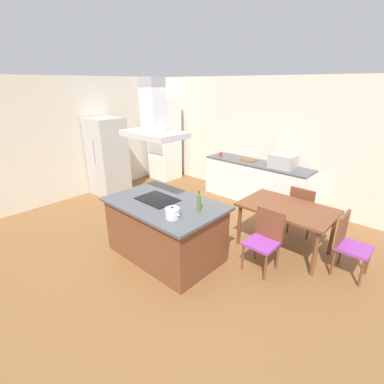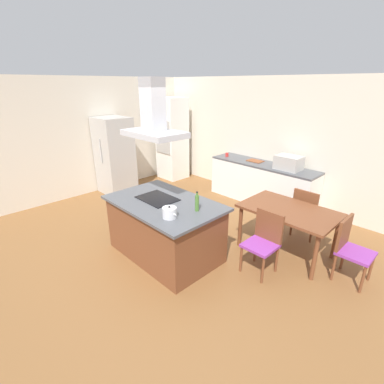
% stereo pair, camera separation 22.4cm
% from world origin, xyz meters
% --- Properties ---
extents(ground, '(16.00, 16.00, 0.00)m').
position_xyz_m(ground, '(0.00, 1.50, 0.00)').
color(ground, brown).
extents(wall_back, '(7.20, 0.10, 2.70)m').
position_xyz_m(wall_back, '(0.00, 3.25, 1.35)').
color(wall_back, beige).
rests_on(wall_back, ground).
extents(wall_left, '(0.10, 8.80, 2.70)m').
position_xyz_m(wall_left, '(-3.45, 1.00, 1.35)').
color(wall_left, beige).
rests_on(wall_left, ground).
extents(kitchen_island, '(1.76, 1.13, 0.90)m').
position_xyz_m(kitchen_island, '(0.00, 0.00, 0.45)').
color(kitchen_island, brown).
rests_on(kitchen_island, ground).
extents(cooktop, '(0.60, 0.44, 0.01)m').
position_xyz_m(cooktop, '(-0.16, 0.00, 0.91)').
color(cooktop, black).
rests_on(cooktop, kitchen_island).
extents(tea_kettle, '(0.24, 0.19, 0.17)m').
position_xyz_m(tea_kettle, '(0.46, -0.28, 0.97)').
color(tea_kettle, silver).
rests_on(tea_kettle, kitchen_island).
extents(olive_oil_bottle, '(0.06, 0.06, 0.28)m').
position_xyz_m(olive_oil_bottle, '(0.57, 0.13, 1.02)').
color(olive_oil_bottle, '#47722D').
rests_on(olive_oil_bottle, kitchen_island).
extents(back_counter, '(2.42, 0.62, 0.90)m').
position_xyz_m(back_counter, '(-0.12, 2.88, 0.45)').
color(back_counter, white).
rests_on(back_counter, ground).
extents(countertop_microwave, '(0.50, 0.38, 0.28)m').
position_xyz_m(countertop_microwave, '(0.46, 2.88, 1.04)').
color(countertop_microwave, '#B2AFAA').
rests_on(countertop_microwave, back_counter).
extents(coffee_mug_red, '(0.08, 0.08, 0.09)m').
position_xyz_m(coffee_mug_red, '(-1.08, 2.81, 0.95)').
color(coffee_mug_red, red).
rests_on(coffee_mug_red, back_counter).
extents(cutting_board, '(0.34, 0.24, 0.02)m').
position_xyz_m(cutting_board, '(-0.36, 2.93, 0.91)').
color(cutting_board, brown).
rests_on(cutting_board, back_counter).
extents(wall_oven_stack, '(0.70, 0.66, 2.20)m').
position_xyz_m(wall_oven_stack, '(-2.90, 2.65, 1.10)').
color(wall_oven_stack, white).
rests_on(wall_oven_stack, ground).
extents(refrigerator, '(0.80, 0.73, 1.82)m').
position_xyz_m(refrigerator, '(-2.98, 0.89, 0.91)').
color(refrigerator, '#B2AFAA').
rests_on(refrigerator, ground).
extents(dining_table, '(1.40, 0.90, 0.75)m').
position_xyz_m(dining_table, '(1.29, 1.41, 0.67)').
color(dining_table, brown).
rests_on(dining_table, ground).
extents(chair_facing_back_wall, '(0.42, 0.42, 0.89)m').
position_xyz_m(chair_facing_back_wall, '(1.29, 2.08, 0.51)').
color(chair_facing_back_wall, purple).
rests_on(chair_facing_back_wall, ground).
extents(chair_at_right_end, '(0.42, 0.42, 0.89)m').
position_xyz_m(chair_at_right_end, '(2.20, 1.41, 0.51)').
color(chair_at_right_end, purple).
rests_on(chair_at_right_end, ground).
extents(chair_facing_island, '(0.42, 0.42, 0.89)m').
position_xyz_m(chair_facing_island, '(1.29, 0.75, 0.51)').
color(chair_facing_island, purple).
rests_on(chair_facing_island, ground).
extents(range_hood, '(0.90, 0.55, 0.78)m').
position_xyz_m(range_hood, '(-0.16, 0.00, 2.10)').
color(range_hood, '#ADADB2').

